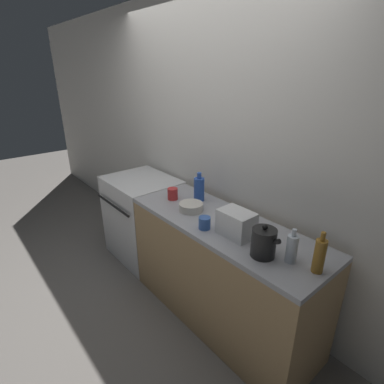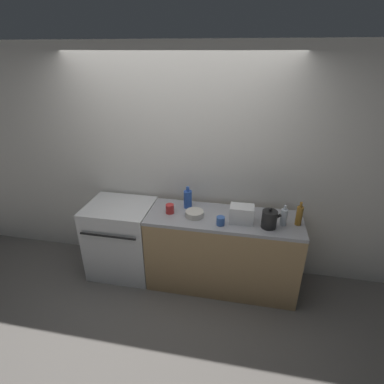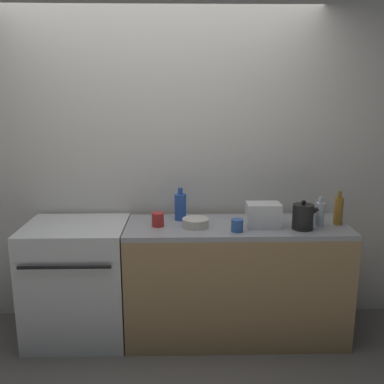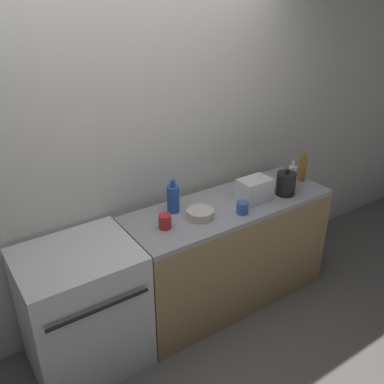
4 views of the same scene
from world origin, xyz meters
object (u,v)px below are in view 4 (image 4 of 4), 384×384
bottle_clear (292,176)px  kettle (286,183)px  stove (83,308)px  bottle_amber (302,169)px  toaster (254,190)px  cup_red (165,221)px  bowl (200,214)px  cup_blue (242,208)px  bottle_blue (173,199)px

bottle_clear → kettle: bearing=-152.0°
kettle → stove: bearing=175.2°
bottle_clear → bottle_amber: 0.15m
toaster → cup_red: 0.77m
cup_red → bottle_clear: bearing=-0.7°
kettle → bottle_clear: bottle_clear is taller
kettle → cup_red: 1.05m
stove → toaster: (1.39, -0.08, 0.53)m
bowl → toaster: bearing=-1.3°
kettle → bottle_amber: size_ratio=0.85×
stove → cup_blue: size_ratio=10.12×
kettle → bottle_clear: (0.14, 0.08, -0.00)m
cup_red → cup_blue: cup_red is taller
kettle → bottle_amber: 0.31m
cup_red → bowl: cup_red is taller
kettle → bowl: (-0.77, 0.07, -0.06)m
bowl → cup_red: bearing=175.6°
toaster → cup_blue: bearing=-152.6°
bottle_amber → cup_red: (-1.33, -0.02, -0.06)m
stove → bottle_amber: 2.03m
cup_blue → bowl: 0.31m
bottle_clear → bottle_amber: bearing=12.2°
kettle → cup_blue: size_ratio=2.41×
cup_blue → bowl: cup_blue is taller
toaster → cup_blue: (-0.20, -0.11, -0.04)m
toaster → cup_red: size_ratio=2.41×
stove → bowl: bowl is taller
stove → cup_blue: 1.29m
bottle_amber → stove: bearing=179.1°
kettle → toaster: (-0.27, 0.06, -0.00)m
bottle_blue → cup_red: size_ratio=2.51×
toaster → kettle: bearing=-12.1°
kettle → bowl: size_ratio=1.10×
cup_blue → bowl: bearing=158.1°
bottle_clear → bottle_blue: bottle_blue is taller
toaster → bowl: 0.50m
cup_blue → kettle: bearing=5.6°
stove → bottle_blue: bearing=8.2°
stove → bottle_blue: (0.79, 0.11, 0.54)m
kettle → bowl: 0.77m
bowl → kettle: bearing=-5.2°
cup_red → bowl: size_ratio=0.52×
toaster → bowl: (-0.49, 0.01, -0.06)m
bottle_blue → bowl: bottle_blue is taller
stove → bottle_clear: 1.88m
toaster → bottle_amber: (0.57, 0.05, 0.02)m
cup_red → bottle_blue: bearing=44.7°
bottle_blue → cup_blue: bearing=-36.8°
stove → bottle_blue: size_ratio=3.57×
toaster → cup_blue: size_ratio=2.72×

